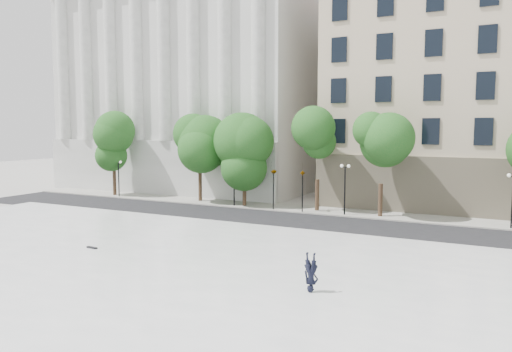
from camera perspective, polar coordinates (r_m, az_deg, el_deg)
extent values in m
plane|color=#ACAAA3|center=(26.22, -17.84, -11.19)|extent=(160.00, 160.00, 0.00)
cube|color=white|center=(28.28, -13.52, -9.37)|extent=(44.00, 22.00, 0.45)
cube|color=black|center=(40.62, 0.36, -4.95)|extent=(60.00, 8.00, 0.02)
cube|color=#B2AFA4|center=(45.98, 3.70, -3.65)|extent=(60.00, 4.00, 0.12)
cube|color=silver|center=(66.75, -4.74, 9.93)|extent=(30.00, 26.00, 25.00)
cylinder|color=black|center=(44.49, 1.99, -1.76)|extent=(0.10, 0.10, 3.50)
imported|color=black|center=(44.26, 2.00, 0.98)|extent=(0.69, 1.93, 0.76)
cylinder|color=black|center=(43.40, 5.32, -1.97)|extent=(0.10, 0.10, 3.50)
imported|color=black|center=(43.17, 5.35, 0.85)|extent=(1.07, 1.95, 0.78)
imported|color=black|center=(21.89, 6.30, -12.46)|extent=(0.74, 1.75, 0.46)
cube|color=black|center=(30.75, -18.24, -7.78)|extent=(0.77, 0.26, 0.08)
cylinder|color=#382619|center=(56.17, -15.86, -0.79)|extent=(0.36, 0.36, 2.79)
sphere|color=#17511A|center=(55.89, -15.97, 3.07)|extent=(3.70, 3.70, 3.70)
cylinder|color=#382619|center=(50.08, -6.40, -1.26)|extent=(0.36, 0.36, 2.99)
sphere|color=#17511A|center=(49.76, -6.45, 3.38)|extent=(4.60, 4.60, 4.60)
cylinder|color=#382619|center=(46.74, -1.33, -2.03)|extent=(0.36, 0.36, 2.49)
sphere|color=#17511A|center=(46.41, -1.34, 2.11)|extent=(4.56, 4.56, 4.56)
cylinder|color=#382619|center=(44.35, 6.99, -2.23)|extent=(0.36, 0.36, 2.87)
sphere|color=#17511A|center=(43.99, 7.05, 2.81)|extent=(3.52, 3.52, 3.52)
cylinder|color=#382619|center=(42.44, 14.03, -2.75)|extent=(0.36, 0.36, 2.82)
sphere|color=#17511A|center=(42.07, 14.15, 2.42)|extent=(3.57, 3.57, 3.57)
cylinder|color=black|center=(54.87, -15.42, -0.46)|extent=(0.12, 0.12, 3.69)
cube|color=black|center=(54.71, -15.47, 1.46)|extent=(0.60, 0.06, 0.06)
sphere|color=white|center=(54.91, -15.70, 1.57)|extent=(0.28, 0.28, 0.28)
sphere|color=white|center=(54.50, -15.24, 1.56)|extent=(0.28, 0.28, 0.28)
cylinder|color=black|center=(46.61, -2.52, -1.07)|extent=(0.12, 0.12, 4.07)
cube|color=black|center=(46.42, -2.53, 1.42)|extent=(0.60, 0.06, 0.06)
sphere|color=white|center=(46.56, -2.86, 1.56)|extent=(0.28, 0.28, 0.28)
sphere|color=white|center=(46.27, -2.21, 1.54)|extent=(0.28, 0.28, 0.28)
cylinder|color=black|center=(42.45, 10.11, -1.78)|extent=(0.12, 0.12, 4.12)
cube|color=black|center=(42.24, 10.16, 1.00)|extent=(0.60, 0.06, 0.06)
sphere|color=white|center=(42.32, 9.77, 1.15)|extent=(0.28, 0.28, 0.28)
sphere|color=white|center=(42.14, 10.55, 1.12)|extent=(0.28, 0.28, 0.28)
cylinder|color=black|center=(40.71, 27.24, -2.81)|extent=(0.12, 0.12, 3.87)
sphere|color=white|center=(40.49, 26.94, 0.07)|extent=(0.28, 0.28, 0.28)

